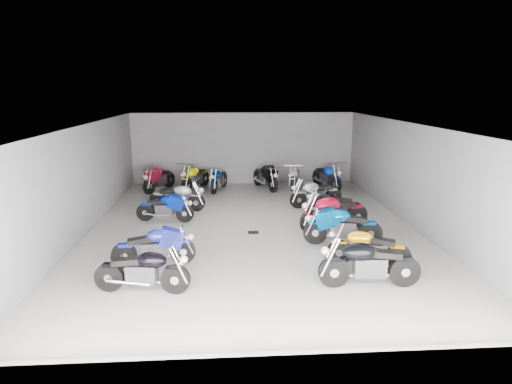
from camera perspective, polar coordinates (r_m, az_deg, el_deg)
ground at (r=14.27m, az=-0.47°, el=-4.49°), size 14.00×14.00×0.00m
wall_back at (r=20.79m, az=-1.62°, el=5.48°), size 10.00×0.10×3.20m
wall_left at (r=14.48m, az=-20.65°, el=1.46°), size 0.10×14.00×3.20m
wall_right at (r=15.02m, az=18.94°, el=1.97°), size 0.10×14.00×3.20m
ceiling at (r=13.67m, az=-0.49°, el=8.51°), size 10.00×14.00×0.04m
drain_grate at (r=13.79m, az=-0.34°, el=-5.08°), size 0.32×0.32×0.01m
motorcycle_left_a at (r=10.05m, az=-13.92°, el=-9.48°), size 2.06×0.50×0.91m
motorcycle_left_b at (r=11.44m, az=-12.55°, el=-6.69°), size 2.02×0.50×0.89m
motorcycle_left_e at (r=15.11m, az=-11.23°, el=-1.96°), size 1.90×0.49×0.84m
motorcycle_left_f at (r=16.40m, az=-9.78°, el=-0.61°), size 2.02×0.62×0.90m
motorcycle_right_a at (r=10.31m, az=13.86°, el=-8.64°), size 2.24×0.46×0.98m
motorcycle_right_b at (r=11.44m, az=13.78°, el=-6.76°), size 1.95×0.76×0.89m
motorcycle_right_c at (r=12.86m, az=10.67°, el=-4.22°), size 2.19×0.50×0.96m
motorcycle_right_d at (r=14.05m, az=9.68°, el=-2.56°), size 2.26×0.95×1.03m
motorcycle_right_e at (r=15.39m, az=9.69°, el=-1.62°), size 1.89×0.59×0.84m
motorcycle_right_f at (r=16.82m, az=7.43°, el=-0.18°), size 2.02×0.73×0.91m
motorcycle_back_a at (r=19.73m, az=-12.03°, el=1.66°), size 1.06×2.06×0.97m
motorcycle_back_b at (r=19.69m, az=-7.62°, el=1.85°), size 1.07×2.12×0.99m
motorcycle_back_c at (r=19.40m, az=-4.71°, el=1.59°), size 0.71×1.99×0.90m
motorcycle_back_d at (r=19.64m, az=1.22°, el=1.94°), size 0.91×2.19×1.00m
motorcycle_back_e at (r=19.93m, az=4.85°, el=1.89°), size 0.67×1.99×0.89m
motorcycle_back_f at (r=19.91m, az=8.88°, el=1.94°), size 0.82×2.22×1.00m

